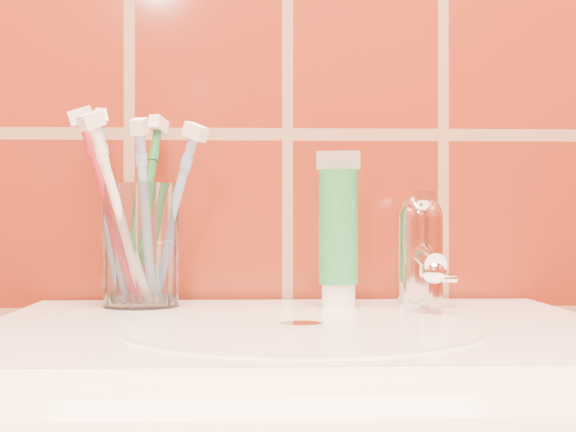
{
  "coord_description": "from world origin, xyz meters",
  "views": [
    {
      "loc": [
        -0.04,
        0.18,
        0.94
      ],
      "look_at": [
        -0.0,
        1.08,
        0.95
      ],
      "focal_mm": 55.0,
      "sensor_mm": 36.0,
      "label": 1
    }
  ],
  "objects": [
    {
      "name": "toothbrush_2",
      "position": [
        -0.15,
        1.09,
        0.95
      ],
      "size": [
        0.05,
        0.12,
        0.21
      ],
      "primitive_type": null,
      "rotation": [
        0.24,
        0.0,
        -0.14
      ],
      "color": "#7CA6DC",
      "rests_on": "glass_tumbler"
    },
    {
      "name": "toothbrush_4",
      "position": [
        -0.18,
        1.08,
        0.95
      ],
      "size": [
        0.15,
        0.15,
        0.22
      ],
      "primitive_type": null,
      "rotation": [
        0.36,
        0.0,
        -0.79
      ],
      "color": "white",
      "rests_on": "glass_tumbler"
    },
    {
      "name": "faucet",
      "position": [
        0.14,
        1.09,
        0.91
      ],
      "size": [
        0.05,
        0.11,
        0.12
      ],
      "color": "white",
      "rests_on": "pedestal_sink"
    },
    {
      "name": "toothbrush_1",
      "position": [
        -0.19,
        1.1,
        0.95
      ],
      "size": [
        0.1,
        0.09,
        0.21
      ],
      "primitive_type": null,
      "rotation": [
        0.3,
        0.0,
        -1.48
      ],
      "color": "#A5232F",
      "rests_on": "glass_tumbler"
    },
    {
      "name": "toothbrush_3",
      "position": [
        -0.19,
        1.13,
        0.96
      ],
      "size": [
        0.15,
        0.16,
        0.23
      ],
      "primitive_type": null,
      "rotation": [
        0.35,
        0.0,
        -2.46
      ],
      "color": "#6894B9",
      "rests_on": "glass_tumbler"
    },
    {
      "name": "toothbrush_0",
      "position": [
        -0.13,
        1.1,
        0.94
      ],
      "size": [
        0.15,
        0.14,
        0.21
      ],
      "primitive_type": null,
      "rotation": [
        0.36,
        0.0,
        0.93
      ],
      "color": "#708BC8",
      "rests_on": "glass_tumbler"
    },
    {
      "name": "toothpaste_tube",
      "position": [
        0.05,
        1.1,
        0.93
      ],
      "size": [
        0.05,
        0.04,
        0.16
      ],
      "rotation": [
        0.0,
        0.0,
        -0.14
      ],
      "color": "white",
      "rests_on": "pedestal_sink"
    },
    {
      "name": "glass_tumbler",
      "position": [
        -0.16,
        1.11,
        0.92
      ],
      "size": [
        0.1,
        0.1,
        0.13
      ],
      "primitive_type": "cylinder",
      "rotation": [
        0.0,
        0.0,
        -0.23
      ],
      "color": "white",
      "rests_on": "pedestal_sink"
    },
    {
      "name": "toothbrush_5",
      "position": [
        -0.16,
        1.14,
        0.95
      ],
      "size": [
        0.1,
        0.14,
        0.23
      ],
      "primitive_type": null,
      "rotation": [
        0.29,
        0.0,
        2.74
      ],
      "color": "#1C6A2F",
      "rests_on": "glass_tumbler"
    }
  ]
}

